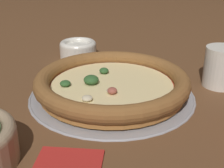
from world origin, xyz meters
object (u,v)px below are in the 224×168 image
at_px(pizza, 112,83).
at_px(bowl_near, 78,49).
at_px(drinking_cup, 222,67).
at_px(pizza_tray, 112,94).

bearing_deg(pizza, bowl_near, -177.33).
bearing_deg(drinking_cup, pizza, -96.19).
bearing_deg(bowl_near, pizza_tray, 2.74).
xyz_separation_m(pizza, bowl_near, (-0.27, -0.01, -0.00)).
xyz_separation_m(bowl_near, drinking_cup, (0.30, 0.26, 0.02)).
height_order(pizza, bowl_near, pizza).
bearing_deg(pizza, pizza_tray, 91.35).
height_order(pizza_tray, pizza, pizza).
distance_m(bowl_near, drinking_cup, 0.40).
relative_size(pizza, bowl_near, 3.14).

